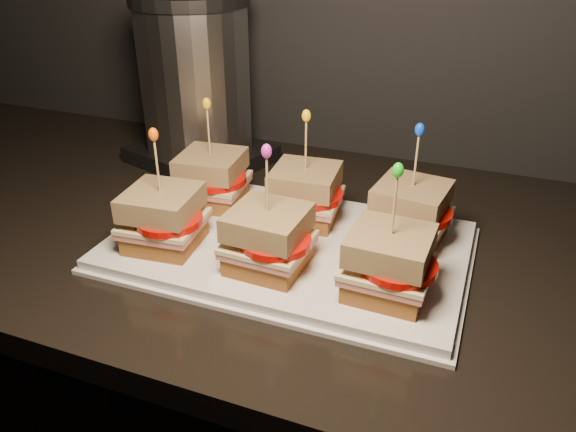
% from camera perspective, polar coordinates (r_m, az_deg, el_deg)
% --- Properties ---
extents(platter, '(0.46, 0.28, 0.02)m').
position_cam_1_polar(platter, '(0.75, 0.00, -3.09)').
color(platter, white).
rests_on(platter, granite_slab).
extents(platter_rim, '(0.47, 0.30, 0.01)m').
position_cam_1_polar(platter_rim, '(0.75, 0.00, -3.48)').
color(platter_rim, white).
rests_on(platter_rim, granite_slab).
extents(sandwich_0_bread_bot, '(0.09, 0.09, 0.02)m').
position_cam_1_polar(sandwich_0_bread_bot, '(0.85, -7.62, 2.18)').
color(sandwich_0_bread_bot, '#623512').
rests_on(sandwich_0_bread_bot, platter).
extents(sandwich_0_ham, '(0.10, 0.10, 0.01)m').
position_cam_1_polar(sandwich_0_ham, '(0.84, -7.69, 3.15)').
color(sandwich_0_ham, '#B25F53').
rests_on(sandwich_0_ham, sandwich_0_bread_bot).
extents(sandwich_0_cheese, '(0.11, 0.10, 0.01)m').
position_cam_1_polar(sandwich_0_cheese, '(0.84, -7.72, 3.58)').
color(sandwich_0_cheese, beige).
rests_on(sandwich_0_cheese, sandwich_0_ham).
extents(sandwich_0_tomato, '(0.09, 0.09, 0.01)m').
position_cam_1_polar(sandwich_0_tomato, '(0.83, -7.22, 3.77)').
color(sandwich_0_tomato, '#BD0C04').
rests_on(sandwich_0_tomato, sandwich_0_cheese).
extents(sandwich_0_bread_top, '(0.10, 0.10, 0.03)m').
position_cam_1_polar(sandwich_0_bread_top, '(0.83, -7.84, 5.28)').
color(sandwich_0_bread_top, '#4C270B').
rests_on(sandwich_0_bread_top, sandwich_0_tomato).
extents(sandwich_0_pick, '(0.00, 0.00, 0.09)m').
position_cam_1_polar(sandwich_0_pick, '(0.81, -8.05, 8.20)').
color(sandwich_0_pick, tan).
rests_on(sandwich_0_pick, sandwich_0_bread_top).
extents(sandwich_0_frill, '(0.01, 0.01, 0.02)m').
position_cam_1_polar(sandwich_0_frill, '(0.80, -8.27, 11.23)').
color(sandwich_0_frill, '#FAAC15').
rests_on(sandwich_0_frill, sandwich_0_pick).
extents(sandwich_1_bread_bot, '(0.09, 0.09, 0.02)m').
position_cam_1_polar(sandwich_1_bread_bot, '(0.79, 1.72, 0.52)').
color(sandwich_1_bread_bot, '#623512').
rests_on(sandwich_1_bread_bot, platter).
extents(sandwich_1_ham, '(0.10, 0.10, 0.01)m').
position_cam_1_polar(sandwich_1_ham, '(0.79, 1.73, 1.54)').
color(sandwich_1_ham, '#B25F53').
rests_on(sandwich_1_ham, sandwich_1_bread_bot).
extents(sandwich_1_cheese, '(0.10, 0.10, 0.01)m').
position_cam_1_polar(sandwich_1_cheese, '(0.78, 1.74, 2.00)').
color(sandwich_1_cheese, beige).
rests_on(sandwich_1_cheese, sandwich_1_ham).
extents(sandwich_1_tomato, '(0.09, 0.09, 0.01)m').
position_cam_1_polar(sandwich_1_tomato, '(0.77, 2.44, 2.17)').
color(sandwich_1_tomato, '#BD0C04').
rests_on(sandwich_1_tomato, sandwich_1_cheese).
extents(sandwich_1_bread_top, '(0.09, 0.09, 0.03)m').
position_cam_1_polar(sandwich_1_bread_top, '(0.77, 1.77, 3.79)').
color(sandwich_1_bread_top, '#4C270B').
rests_on(sandwich_1_bread_top, sandwich_1_tomato).
extents(sandwich_1_pick, '(0.00, 0.00, 0.09)m').
position_cam_1_polar(sandwich_1_pick, '(0.75, 1.82, 6.90)').
color(sandwich_1_pick, tan).
rests_on(sandwich_1_pick, sandwich_1_bread_top).
extents(sandwich_1_frill, '(0.01, 0.01, 0.02)m').
position_cam_1_polar(sandwich_1_frill, '(0.74, 1.87, 10.14)').
color(sandwich_1_frill, yellow).
rests_on(sandwich_1_frill, sandwich_1_pick).
extents(sandwich_2_bread_bot, '(0.10, 0.10, 0.02)m').
position_cam_1_polar(sandwich_2_bread_bot, '(0.76, 12.09, -1.34)').
color(sandwich_2_bread_bot, '#623512').
rests_on(sandwich_2_bread_bot, platter).
extents(sandwich_2_ham, '(0.11, 0.10, 0.01)m').
position_cam_1_polar(sandwich_2_ham, '(0.76, 12.21, -0.29)').
color(sandwich_2_ham, '#B25F53').
rests_on(sandwich_2_ham, sandwich_2_bread_bot).
extents(sandwich_2_cheese, '(0.11, 0.10, 0.01)m').
position_cam_1_polar(sandwich_2_cheese, '(0.75, 12.26, 0.18)').
color(sandwich_2_cheese, beige).
rests_on(sandwich_2_cheese, sandwich_2_ham).
extents(sandwich_2_tomato, '(0.09, 0.09, 0.01)m').
position_cam_1_polar(sandwich_2_tomato, '(0.74, 13.14, 0.32)').
color(sandwich_2_tomato, '#BD0C04').
rests_on(sandwich_2_tomato, sandwich_2_cheese).
extents(sandwich_2_bread_top, '(0.10, 0.10, 0.03)m').
position_cam_1_polar(sandwich_2_bread_top, '(0.74, 12.47, 2.01)').
color(sandwich_2_bread_top, '#4C270B').
rests_on(sandwich_2_bread_top, sandwich_2_tomato).
extents(sandwich_2_pick, '(0.00, 0.00, 0.09)m').
position_cam_1_polar(sandwich_2_pick, '(0.72, 12.84, 5.20)').
color(sandwich_2_pick, tan).
rests_on(sandwich_2_pick, sandwich_2_bread_top).
extents(sandwich_2_frill, '(0.01, 0.01, 0.02)m').
position_cam_1_polar(sandwich_2_frill, '(0.71, 13.23, 8.55)').
color(sandwich_2_frill, blue).
rests_on(sandwich_2_frill, sandwich_2_pick).
extents(sandwich_3_bread_bot, '(0.09, 0.09, 0.02)m').
position_cam_1_polar(sandwich_3_bread_bot, '(0.75, -12.34, -2.00)').
color(sandwich_3_bread_bot, '#623512').
rests_on(sandwich_3_bread_bot, platter).
extents(sandwich_3_ham, '(0.10, 0.10, 0.01)m').
position_cam_1_polar(sandwich_3_ham, '(0.74, -12.46, -0.94)').
color(sandwich_3_ham, '#B25F53').
rests_on(sandwich_3_ham, sandwich_3_bread_bot).
extents(sandwich_3_cheese, '(0.11, 0.10, 0.01)m').
position_cam_1_polar(sandwich_3_cheese, '(0.74, -12.52, -0.46)').
color(sandwich_3_cheese, beige).
rests_on(sandwich_3_cheese, sandwich_3_ham).
extents(sandwich_3_tomato, '(0.09, 0.09, 0.01)m').
position_cam_1_polar(sandwich_3_tomato, '(0.72, -12.03, -0.32)').
color(sandwich_3_tomato, '#BD0C04').
rests_on(sandwich_3_tomato, sandwich_3_cheese).
extents(sandwich_3_bread_top, '(0.10, 0.10, 0.03)m').
position_cam_1_polar(sandwich_3_bread_top, '(0.73, -12.74, 1.40)').
color(sandwich_3_bread_top, '#4C270B').
rests_on(sandwich_3_bread_top, sandwich_3_tomato).
extents(sandwich_3_pick, '(0.00, 0.00, 0.09)m').
position_cam_1_polar(sandwich_3_pick, '(0.71, -13.12, 4.64)').
color(sandwich_3_pick, tan).
rests_on(sandwich_3_pick, sandwich_3_bread_top).
extents(sandwich_3_frill, '(0.01, 0.01, 0.02)m').
position_cam_1_polar(sandwich_3_frill, '(0.69, -13.52, 8.05)').
color(sandwich_3_frill, '#F9530A').
rests_on(sandwich_3_frill, sandwich_3_pick).
extents(sandwich_4_bread_bot, '(0.09, 0.09, 0.02)m').
position_cam_1_polar(sandwich_4_bread_bot, '(0.69, -1.99, -4.27)').
color(sandwich_4_bread_bot, '#623512').
rests_on(sandwich_4_bread_bot, platter).
extents(sandwich_4_ham, '(0.10, 0.10, 0.01)m').
position_cam_1_polar(sandwich_4_ham, '(0.68, -2.01, -3.14)').
color(sandwich_4_ham, '#B25F53').
rests_on(sandwich_4_ham, sandwich_4_bread_bot).
extents(sandwich_4_cheese, '(0.10, 0.10, 0.01)m').
position_cam_1_polar(sandwich_4_cheese, '(0.68, -2.02, -2.63)').
color(sandwich_4_cheese, beige).
rests_on(sandwich_4_cheese, sandwich_4_ham).
extents(sandwich_4_tomato, '(0.09, 0.09, 0.01)m').
position_cam_1_polar(sandwich_4_tomato, '(0.66, -1.28, -2.52)').
color(sandwich_4_tomato, '#BD0C04').
rests_on(sandwich_4_tomato, sandwich_4_cheese).
extents(sandwich_4_bread_top, '(0.09, 0.09, 0.03)m').
position_cam_1_polar(sandwich_4_bread_top, '(0.66, -2.06, -0.63)').
color(sandwich_4_bread_top, '#4C270B').
rests_on(sandwich_4_bread_top, sandwich_4_tomato).
extents(sandwich_4_pick, '(0.00, 0.00, 0.09)m').
position_cam_1_polar(sandwich_4_pick, '(0.64, -2.13, 2.88)').
color(sandwich_4_pick, tan).
rests_on(sandwich_4_pick, sandwich_4_bread_top).
extents(sandwich_4_frill, '(0.01, 0.01, 0.02)m').
position_cam_1_polar(sandwich_4_frill, '(0.62, -2.20, 6.61)').
color(sandwich_4_frill, '#CF23AD').
rests_on(sandwich_4_frill, sandwich_4_pick).
extents(sandwich_5_bread_bot, '(0.09, 0.09, 0.02)m').
position_cam_1_polar(sandwich_5_bread_bot, '(0.65, 9.98, -6.70)').
color(sandwich_5_bread_bot, '#623512').
rests_on(sandwich_5_bread_bot, platter).
extents(sandwich_5_ham, '(0.10, 0.09, 0.01)m').
position_cam_1_polar(sandwich_5_ham, '(0.64, 10.10, -5.54)').
color(sandwich_5_ham, '#B25F53').
rests_on(sandwich_5_ham, sandwich_5_bread_bot).
extents(sandwich_5_cheese, '(0.10, 0.10, 0.01)m').
position_cam_1_polar(sandwich_5_cheese, '(0.64, 10.15, -5.02)').
color(sandwich_5_cheese, beige).
rests_on(sandwich_5_cheese, sandwich_5_ham).
extents(sandwich_5_tomato, '(0.09, 0.09, 0.01)m').
position_cam_1_polar(sandwich_5_tomato, '(0.63, 11.16, -4.93)').
color(sandwich_5_tomato, '#BD0C04').
rests_on(sandwich_5_tomato, sandwich_5_cheese).
extents(sandwich_5_bread_top, '(0.09, 0.09, 0.03)m').
position_cam_1_polar(sandwich_5_bread_top, '(0.63, 10.36, -2.96)').
color(sandwich_5_bread_top, '#4C270B').
rests_on(sandwich_5_bread_top, sandwich_5_tomato).
extents(sandwich_5_pick, '(0.00, 0.00, 0.09)m').
position_cam_1_polar(sandwich_5_pick, '(0.60, 10.72, 0.68)').
color(sandwich_5_pick, tan).
rests_on(sandwich_5_pick, sandwich_5_bread_top).
extents(sandwich_5_frill, '(0.01, 0.01, 0.02)m').
position_cam_1_polar(sandwich_5_frill, '(0.59, 11.11, 4.58)').
color(sandwich_5_frill, green).
rests_on(sandwich_5_frill, sandwich_5_pick).
extents(appliance_base, '(0.27, 0.24, 0.03)m').
position_cam_1_polar(appliance_base, '(1.04, -8.81, 6.28)').
color(appliance_base, '#262628').
rests_on(appliance_base, granite_slab).
extents(appliance_body, '(0.19, 0.19, 0.24)m').
position_cam_1_polar(appliance_body, '(1.00, -9.38, 13.48)').
color(appliance_body, silver).
rests_on(appliance_body, appliance_base).
extents(appliance, '(0.22, 0.19, 0.29)m').
position_cam_1_polar(appliance, '(1.00, -9.36, 13.22)').
color(appliance, silver).
rests_on(appliance, granite_slab).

